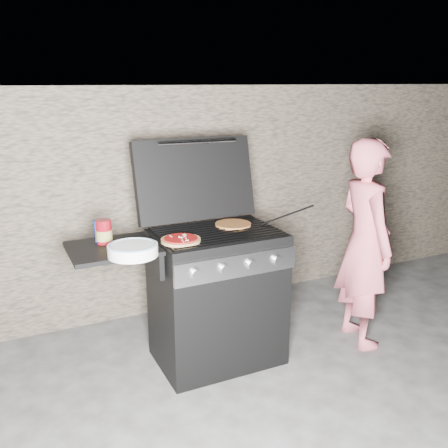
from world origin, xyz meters
name	(u,v)px	position (x,y,z in m)	size (l,w,h in m)	color
ground	(217,358)	(0.00, 0.00, 0.00)	(50.00, 50.00, 0.00)	#3A3835
stone_wall	(163,199)	(0.00, 1.05, 0.90)	(8.00, 0.35, 1.80)	#7A6853
gas_grill	(182,304)	(-0.25, 0.00, 0.46)	(1.34, 0.79, 0.91)	black
pizza_topped	(181,239)	(-0.29, -0.11, 0.92)	(0.24, 0.24, 0.03)	#E59649
pizza_plain	(233,224)	(0.15, 0.07, 0.92)	(0.24, 0.24, 0.01)	orange
sauce_jar	(104,231)	(-0.70, 0.09, 0.97)	(0.09, 0.09, 0.14)	maroon
blue_carton	(100,231)	(-0.71, 0.13, 0.97)	(0.06, 0.03, 0.13)	#0A239A
plate_stack	(133,250)	(-0.60, -0.21, 0.93)	(0.28, 0.28, 0.06)	white
person	(365,244)	(1.04, -0.20, 0.74)	(0.54, 0.35, 1.47)	#E66575
tongs	(288,215)	(0.53, 0.00, 0.96)	(0.01, 0.01, 0.44)	black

